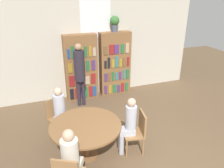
% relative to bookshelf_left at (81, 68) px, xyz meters
% --- Properties ---
extents(wall_back, '(6.40, 0.07, 3.00)m').
position_rel_bookshelf_left_xyz_m(wall_back, '(0.54, 0.19, 0.53)').
color(wall_back, beige).
rests_on(wall_back, ground_plane).
extents(bookshelf_left, '(0.96, 0.34, 1.96)m').
position_rel_bookshelf_left_xyz_m(bookshelf_left, '(0.00, 0.00, 0.00)').
color(bookshelf_left, brown).
rests_on(bookshelf_left, ground_plane).
extents(bookshelf_right, '(0.96, 0.34, 1.96)m').
position_rel_bookshelf_left_xyz_m(bookshelf_right, '(1.08, 0.00, 0.00)').
color(bookshelf_right, brown).
rests_on(bookshelf_right, ground_plane).
extents(flower_vase, '(0.28, 0.28, 0.46)m').
position_rel_bookshelf_left_xyz_m(flower_vase, '(1.06, 0.00, 1.27)').
color(flower_vase, '#475166').
rests_on(flower_vase, bookshelf_right).
extents(reading_table, '(1.38, 1.38, 0.74)m').
position_rel_bookshelf_left_xyz_m(reading_table, '(-0.52, -2.62, -0.34)').
color(reading_table, brown).
rests_on(reading_table, ground_plane).
extents(chair_left_side, '(0.53, 0.53, 0.89)m').
position_rel_bookshelf_left_xyz_m(chair_left_side, '(-0.95, -1.69, -0.48)').
color(chair_left_side, olive).
rests_on(chair_left_side, ground_plane).
extents(chair_far_side, '(0.47, 0.47, 0.89)m').
position_rel_bookshelf_left_xyz_m(chair_far_side, '(0.49, -2.81, -0.48)').
color(chair_far_side, olive).
rests_on(chair_far_side, ground_plane).
extents(seated_reader_left, '(0.36, 0.40, 1.23)m').
position_rel_bookshelf_left_xyz_m(seated_reader_left, '(-0.88, -1.85, -0.29)').
color(seated_reader_left, '#B2B7C6').
rests_on(seated_reader_left, ground_plane).
extents(seated_reader_right, '(0.37, 0.28, 1.23)m').
position_rel_bookshelf_left_xyz_m(seated_reader_right, '(0.31, -2.78, -0.30)').
color(seated_reader_right, '#B2B7C6').
rests_on(seated_reader_right, ground_plane).
extents(seated_reader_back, '(0.39, 0.41, 1.24)m').
position_rel_bookshelf_left_xyz_m(seated_reader_back, '(-0.93, -3.36, -0.27)').
color(seated_reader_back, beige).
rests_on(seated_reader_back, ground_plane).
extents(librarian_standing, '(0.29, 0.56, 1.82)m').
position_rel_bookshelf_left_xyz_m(librarian_standing, '(-0.15, -0.50, 0.14)').
color(librarian_standing, '#28232D').
rests_on(librarian_standing, ground_plane).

